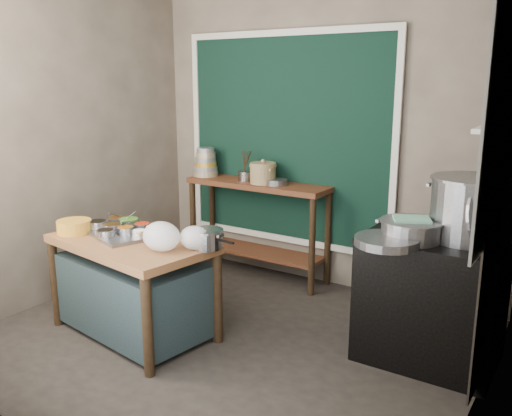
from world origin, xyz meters
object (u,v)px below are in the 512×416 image
Objects in this scene: prep_table at (133,287)px; stove_block at (431,301)px; condiment_tray at (122,233)px; yellow_basin at (74,227)px; ceramic_crock at (263,174)px; back_counter at (257,229)px; saucepan at (206,239)px; utensil_cup at (246,176)px; steamer at (411,230)px; stock_pot at (470,209)px.

stove_block is (2.00, 0.85, 0.05)m from prep_table.
condiment_tray is at bearing -159.92° from stove_block.
condiment_tray is 0.38m from yellow_basin.
prep_table is 1.69m from ceramic_crock.
back_counter is 1.55m from saucepan.
utensil_cup is at bearing 160.23° from stove_block.
ceramic_crock reaches higher than utensil_cup.
condiment_tray is at bearing 167.86° from prep_table.
saucepan is 0.93× the size of ceramic_crock.
utensil_cup is at bearing 99.79° from prep_table.
utensil_cup is at bearing 155.16° from steamer.
back_counter is at bearing 115.16° from saucepan.
stove_block is 1.55× the size of condiment_tray.
saucepan is (0.60, 0.15, 0.44)m from prep_table.
steamer is (2.04, 0.64, 0.18)m from condiment_tray.
utensil_cup is at bearing 178.47° from back_counter.
ceramic_crock reaches higher than prep_table.
ceramic_crock is 0.63× the size of steamer.
stock_pot is at bearing 18.17° from stove_block.
back_counter is 1.57m from condiment_tray.
saucepan is 1.58m from utensil_cup.
utensil_cup is 0.28× the size of stock_pot.
back_counter is 5.89× the size of saucepan.
condiment_tray is at bearing -162.62° from steamer.
prep_table is at bearing -159.53° from saucepan.
utensil_cup is at bearing 171.05° from ceramic_crock.
steamer reaches higher than back_counter.
ceramic_crock reaches higher than steamer.
stock_pot is 1.29× the size of steamer.
ceramic_crock reaches higher than yellow_basin.
yellow_basin is at bearing -161.39° from steamer.
prep_table is 4.74× the size of ceramic_crock.
prep_table is at bearing -20.41° from condiment_tray.
condiment_tray is at bearing -99.74° from back_counter.
back_counter is 5.52× the size of yellow_basin.
ceramic_crock is 2.11m from stock_pot.
saucepan is 0.46× the size of stock_pot.
yellow_basin reaches higher than condiment_tray.
back_counter reaches higher than stove_block.
stock_pot is (2.23, -0.67, 0.10)m from utensil_cup.
yellow_basin is (-2.50, -0.95, 0.38)m from stove_block.
saucepan reaches higher than stove_block.
yellow_basin is at bearing -109.73° from back_counter.
back_counter is 0.54m from utensil_cup.
utensil_cup reaches higher than saucepan.
utensil_cup reaches higher than prep_table.
prep_table is 1.59m from back_counter.
steamer reaches higher than condiment_tray.
utensil_cup reaches higher than back_counter.
stock_pot is at bearing 19.93° from condiment_tray.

